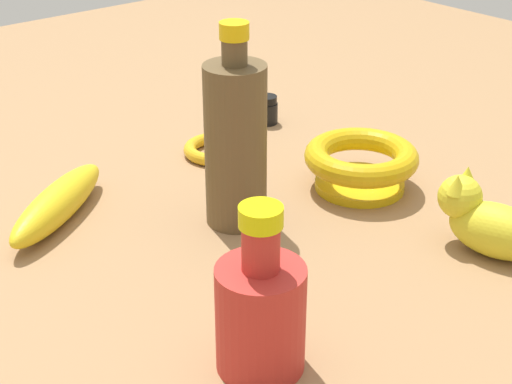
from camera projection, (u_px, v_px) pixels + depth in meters
name	position (u px, v px, depth m)	size (l,w,h in m)	color
ground	(256.00, 231.00, 0.88)	(2.00, 2.00, 0.00)	#936D47
bangle	(217.00, 149.00, 1.06)	(0.09, 0.09, 0.02)	gold
bowl	(361.00, 162.00, 0.96)	(0.14, 0.14, 0.06)	gold
nail_polish_jar	(267.00, 110.00, 1.15)	(0.03, 0.03, 0.04)	black
cat_figurine	(488.00, 222.00, 0.82)	(0.08, 0.14, 0.09)	gold
banana	(58.00, 203.00, 0.89)	(0.20, 0.04, 0.04)	gold
bottle_short	(261.00, 311.00, 0.65)	(0.08, 0.08, 0.15)	#B62B24
bottle_tall	(234.00, 143.00, 0.86)	(0.07, 0.07, 0.23)	brown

